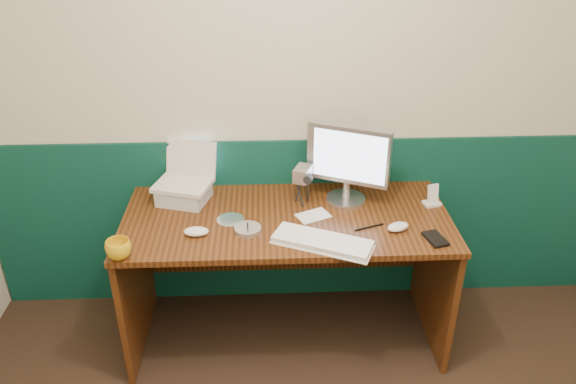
{
  "coord_description": "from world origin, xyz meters",
  "views": [
    {
      "loc": [
        -0.21,
        -0.97,
        2.17
      ],
      "look_at": [
        -0.12,
        1.23,
        0.97
      ],
      "focal_mm": 35.0,
      "sensor_mm": 36.0,
      "label": 1
    }
  ],
  "objects_px": {
    "monitor": "(348,164)",
    "keyboard": "(322,242)",
    "laptop": "(181,167)",
    "mug": "(118,249)",
    "camcorder": "(302,185)",
    "desk": "(287,279)"
  },
  "relations": [
    {
      "from": "mug",
      "to": "monitor",
      "type": "bearing_deg",
      "value": 23.65
    },
    {
      "from": "desk",
      "to": "mug",
      "type": "height_order",
      "value": "mug"
    },
    {
      "from": "mug",
      "to": "laptop",
      "type": "bearing_deg",
      "value": 65.76
    },
    {
      "from": "keyboard",
      "to": "mug",
      "type": "bearing_deg",
      "value": -151.92
    },
    {
      "from": "desk",
      "to": "keyboard",
      "type": "distance_m",
      "value": 0.49
    },
    {
      "from": "laptop",
      "to": "keyboard",
      "type": "xyz_separation_m",
      "value": [
        0.67,
        -0.43,
        -0.18
      ]
    },
    {
      "from": "desk",
      "to": "camcorder",
      "type": "xyz_separation_m",
      "value": [
        0.08,
        0.13,
        0.48
      ]
    },
    {
      "from": "monitor",
      "to": "keyboard",
      "type": "relative_size",
      "value": 0.93
    },
    {
      "from": "monitor",
      "to": "keyboard",
      "type": "bearing_deg",
      "value": -87.57
    },
    {
      "from": "camcorder",
      "to": "laptop",
      "type": "bearing_deg",
      "value": -162.99
    },
    {
      "from": "monitor",
      "to": "mug",
      "type": "height_order",
      "value": "monitor"
    },
    {
      "from": "monitor",
      "to": "keyboard",
      "type": "distance_m",
      "value": 0.47
    },
    {
      "from": "laptop",
      "to": "monitor",
      "type": "height_order",
      "value": "monitor"
    },
    {
      "from": "laptop",
      "to": "mug",
      "type": "relative_size",
      "value": 2.48
    },
    {
      "from": "laptop",
      "to": "mug",
      "type": "height_order",
      "value": "laptop"
    },
    {
      "from": "laptop",
      "to": "camcorder",
      "type": "bearing_deg",
      "value": 12.0
    },
    {
      "from": "laptop",
      "to": "keyboard",
      "type": "relative_size",
      "value": 0.61
    },
    {
      "from": "camcorder",
      "to": "monitor",
      "type": "bearing_deg",
      "value": 26.19
    },
    {
      "from": "laptop",
      "to": "keyboard",
      "type": "distance_m",
      "value": 0.82
    },
    {
      "from": "mug",
      "to": "keyboard",
      "type": "bearing_deg",
      "value": 3.85
    },
    {
      "from": "camcorder",
      "to": "keyboard",
      "type": "bearing_deg",
      "value": -58.44
    },
    {
      "from": "laptop",
      "to": "camcorder",
      "type": "distance_m",
      "value": 0.61
    }
  ]
}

